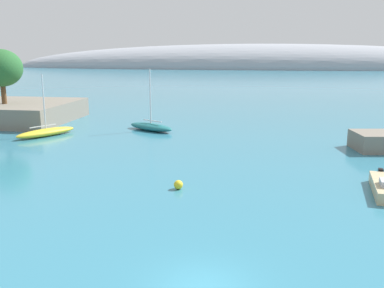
{
  "coord_description": "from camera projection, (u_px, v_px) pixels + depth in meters",
  "views": [
    {
      "loc": [
        1.99,
        -15.53,
        9.67
      ],
      "look_at": [
        -3.93,
        21.94,
        1.21
      ],
      "focal_mm": 38.97,
      "sensor_mm": 36.0,
      "label": 1
    }
  ],
  "objects": [
    {
      "name": "water",
      "position": [
        203.0,
        288.0,
        17.38
      ],
      "size": [
        600.0,
        600.0,
        0.0
      ],
      "primitive_type": "plane",
      "color": "teal",
      "rests_on": "ground"
    },
    {
      "name": "shore_outcrop",
      "position": [
        18.0,
        112.0,
        58.69
      ],
      "size": [
        14.77,
        14.71,
        2.66
      ],
      "primitive_type": "cube",
      "color": "gray",
      "rests_on": "ground"
    },
    {
      "name": "tree_clump_shore",
      "position": [
        1.0,
        68.0,
        55.81
      ],
      "size": [
        5.56,
        5.56,
        7.33
      ],
      "color": "brown",
      "rests_on": "shore_outcrop"
    },
    {
      "name": "distant_ridge",
      "position": [
        258.0,
        68.0,
        240.99
      ],
      "size": [
        297.75,
        52.42,
        27.74
      ],
      "primitive_type": "ellipsoid",
      "color": "#999EA8",
      "rests_on": "ground"
    },
    {
      "name": "sailboat_teal_near_shore",
      "position": [
        151.0,
        126.0,
        51.87
      ],
      "size": [
        6.94,
        5.16,
        7.59
      ],
      "rotation": [
        0.0,
        0.0,
        2.62
      ],
      "color": "#1E6B70",
      "rests_on": "water"
    },
    {
      "name": "sailboat_yellow_mid_mooring",
      "position": [
        46.0,
        132.0,
        48.48
      ],
      "size": [
        5.28,
        7.2,
        7.16
      ],
      "rotation": [
        0.0,
        0.0,
        1.03
      ],
      "color": "yellow",
      "rests_on": "water"
    },
    {
      "name": "mooring_buoy_yellow",
      "position": [
        178.0,
        185.0,
        29.81
      ],
      "size": [
        0.66,
        0.66,
        0.66
      ],
      "primitive_type": "sphere",
      "color": "yellow",
      "rests_on": "water"
    }
  ]
}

